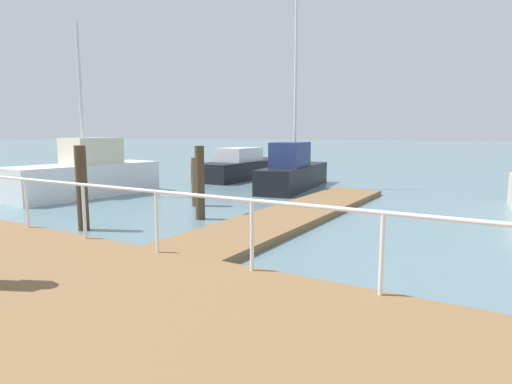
% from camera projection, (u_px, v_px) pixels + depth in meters
% --- Properties ---
extents(ground_plane, '(300.00, 300.00, 0.00)m').
position_uv_depth(ground_plane, '(19.00, 203.00, 14.91)').
color(ground_plane, slate).
extents(floating_dock, '(11.98, 2.00, 0.18)m').
position_uv_depth(floating_dock, '(292.00, 215.00, 12.22)').
color(floating_dock, olive).
rests_on(floating_dock, ground_plane).
extents(boardwalk_railing, '(0.06, 24.66, 1.08)m').
position_uv_depth(boardwalk_railing, '(312.00, 221.00, 5.72)').
color(boardwalk_railing, white).
rests_on(boardwalk_railing, boardwalk).
extents(dock_piling_0, '(0.26, 0.26, 2.08)m').
position_uv_depth(dock_piling_0, '(200.00, 183.00, 11.94)').
color(dock_piling_0, '#473826').
rests_on(dock_piling_0, ground_plane).
extents(dock_piling_1, '(0.32, 0.32, 1.62)m').
position_uv_depth(dock_piling_1, '(196.00, 182.00, 14.21)').
color(dock_piling_1, brown).
rests_on(dock_piling_1, ground_plane).
extents(dock_piling_2, '(0.27, 0.27, 2.13)m').
position_uv_depth(dock_piling_2, '(82.00, 188.00, 10.57)').
color(dock_piling_2, '#473826').
rests_on(dock_piling_2, ground_plane).
extents(moored_boat_2, '(7.15, 2.04, 1.67)m').
position_uv_depth(moored_boat_2, '(245.00, 167.00, 23.21)').
color(moored_boat_2, black).
rests_on(moored_boat_2, ground_plane).
extents(moored_boat_3, '(6.18, 2.34, 8.37)m').
position_uv_depth(moored_boat_3, '(294.00, 171.00, 18.64)').
color(moored_boat_3, black).
rests_on(moored_boat_3, ground_plane).
extents(moored_boat_4, '(5.85, 2.55, 6.52)m').
position_uv_depth(moored_boat_4, '(86.00, 175.00, 16.51)').
color(moored_boat_4, white).
rests_on(moored_boat_4, ground_plane).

